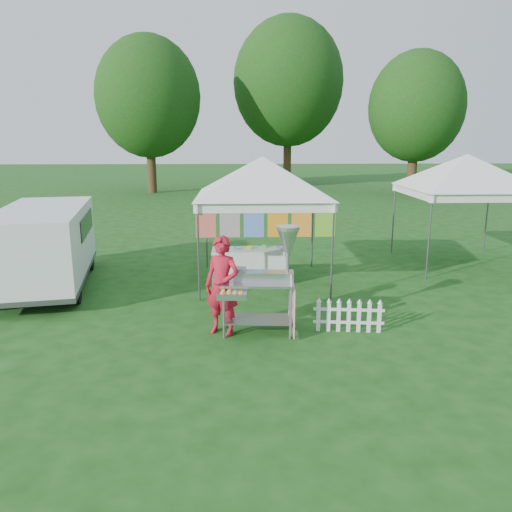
{
  "coord_description": "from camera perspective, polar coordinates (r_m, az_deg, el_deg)",
  "views": [
    {
      "loc": [
        -0.59,
        -8.19,
        3.41
      ],
      "look_at": [
        -0.22,
        1.54,
        1.1
      ],
      "focal_mm": 35.0,
      "sensor_mm": 36.0,
      "label": 1
    }
  ],
  "objects": [
    {
      "name": "tree_mid",
      "position": [
        36.55,
        3.71,
        19.18
      ],
      "size": [
        7.6,
        7.6,
        11.52
      ],
      "color": "#3A2B15",
      "rests_on": "ground"
    },
    {
      "name": "ground",
      "position": [
        8.89,
        1.84,
        -9.22
      ],
      "size": [
        120.0,
        120.0,
        0.0
      ],
      "primitive_type": "plane",
      "color": "#184413",
      "rests_on": "ground"
    },
    {
      "name": "picket_fence",
      "position": [
        9.15,
        10.55,
        -6.84
      ],
      "size": [
        1.25,
        0.17,
        0.56
      ],
      "rotation": [
        0.0,
        0.0,
        -0.11
      ],
      "color": "white",
      "rests_on": "ground"
    },
    {
      "name": "tree_left",
      "position": [
        32.73,
        -12.21,
        17.32
      ],
      "size": [
        6.4,
        6.4,
        9.53
      ],
      "color": "#3A2B15",
      "rests_on": "ground"
    },
    {
      "name": "donut_cart",
      "position": [
        8.69,
        1.52,
        -1.83
      ],
      "size": [
        1.44,
        0.9,
        1.93
      ],
      "rotation": [
        0.0,
        0.0,
        -0.07
      ],
      "color": "gray",
      "rests_on": "ground"
    },
    {
      "name": "cargo_van",
      "position": [
        12.59,
        -22.88,
        1.26
      ],
      "size": [
        2.57,
        4.73,
        1.86
      ],
      "rotation": [
        0.0,
        0.0,
        0.18
      ],
      "color": "white",
      "rests_on": "ground"
    },
    {
      "name": "canopy_right",
      "position": [
        14.53,
        23.05,
        10.66
      ],
      "size": [
        4.24,
        4.24,
        3.45
      ],
      "color": "#59595E",
      "rests_on": "ground"
    },
    {
      "name": "vendor",
      "position": [
        8.77,
        -3.89,
        -3.42
      ],
      "size": [
        0.76,
        0.66,
        1.77
      ],
      "primitive_type": "imported",
      "rotation": [
        0.0,
        0.0,
        -0.44
      ],
      "color": "#B31629",
      "rests_on": "ground"
    },
    {
      "name": "tree_right",
      "position": [
        32.04,
        17.87,
        15.91
      ],
      "size": [
        5.6,
        5.6,
        8.42
      ],
      "color": "#3A2B15",
      "rests_on": "ground"
    },
    {
      "name": "display_table",
      "position": [
        12.05,
        -0.73,
        -1.08
      ],
      "size": [
        1.8,
        0.7,
        0.81
      ],
      "primitive_type": "cube",
      "color": "white",
      "rests_on": "ground"
    },
    {
      "name": "canopy_main",
      "position": [
        11.7,
        0.75,
        11.28
      ],
      "size": [
        4.24,
        4.24,
        3.45
      ],
      "color": "#59595E",
      "rests_on": "ground"
    }
  ]
}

